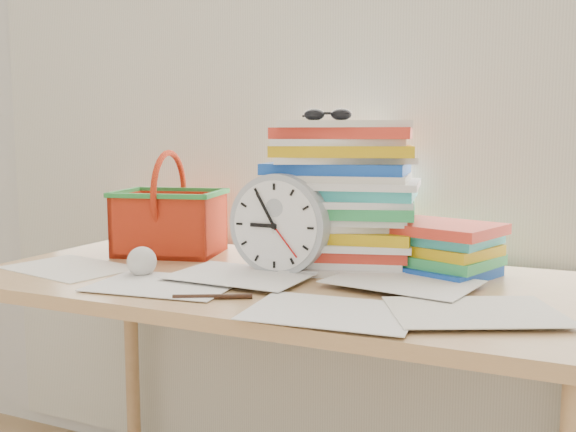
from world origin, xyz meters
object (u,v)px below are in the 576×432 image
at_px(desk, 273,308).
at_px(basket, 170,204).
at_px(book_stack, 441,248).
at_px(clock, 279,224).
at_px(paper_stack, 344,195).

relative_size(desk, basket, 5.02).
bearing_deg(book_stack, clock, -154.32).
relative_size(paper_stack, basket, 1.29).
bearing_deg(clock, book_stack, 25.68).
distance_m(paper_stack, basket, 0.50).
relative_size(desk, book_stack, 4.90).
height_order(desk, clock, clock).
bearing_deg(desk, paper_stack, 57.72).
distance_m(clock, basket, 0.41).
xyz_separation_m(clock, basket, (-0.39, 0.12, 0.02)).
xyz_separation_m(book_stack, basket, (-0.74, -0.04, 0.08)).
xyz_separation_m(paper_stack, basket, (-0.50, -0.03, -0.04)).
relative_size(paper_stack, book_stack, 1.26).
bearing_deg(book_stack, paper_stack, -176.44).
bearing_deg(paper_stack, basket, -176.97).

